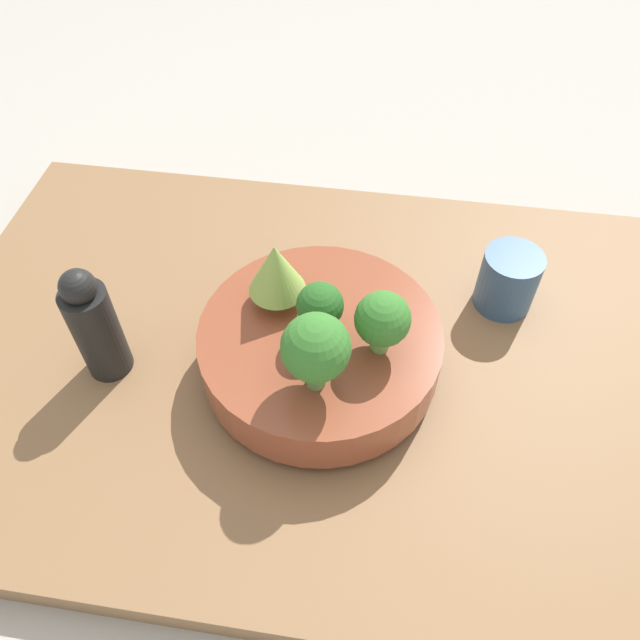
{
  "coord_description": "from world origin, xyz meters",
  "views": [
    {
      "loc": [
        0.1,
        -0.45,
        0.65
      ],
      "look_at": [
        0.03,
        -0.02,
        0.13
      ],
      "focal_mm": 35.0,
      "sensor_mm": 36.0,
      "label": 1
    }
  ],
  "objects": [
    {
      "name": "pepper_mill",
      "position": [
        -0.22,
        -0.05,
        0.11
      ],
      "size": [
        0.05,
        0.05,
        0.16
      ],
      "color": "black",
      "rests_on": "table"
    },
    {
      "name": "bowl",
      "position": [
        0.03,
        -0.02,
        0.08
      ],
      "size": [
        0.27,
        0.27,
        0.07
      ],
      "color": "brown",
      "rests_on": "table"
    },
    {
      "name": "romanesco_piece_far",
      "position": [
        -0.02,
        0.01,
        0.16
      ],
      "size": [
        0.06,
        0.06,
        0.09
      ],
      "color": "#609347",
      "rests_on": "bowl"
    },
    {
      "name": "broccoli_floret_front",
      "position": [
        0.04,
        -0.09,
        0.17
      ],
      "size": [
        0.07,
        0.07,
        0.1
      ],
      "color": "#609347",
      "rests_on": "bowl"
    },
    {
      "name": "cup",
      "position": [
        0.25,
        0.12,
        0.08
      ],
      "size": [
        0.07,
        0.07,
        0.08
      ],
      "color": "#33567F",
      "rests_on": "table"
    },
    {
      "name": "broccoli_floret_center",
      "position": [
        0.03,
        -0.02,
        0.15
      ],
      "size": [
        0.05,
        0.05,
        0.07
      ],
      "color": "#6BA34C",
      "rests_on": "bowl"
    },
    {
      "name": "broccoli_floret_right",
      "position": [
        0.1,
        -0.03,
        0.16
      ],
      "size": [
        0.06,
        0.06,
        0.08
      ],
      "color": "#7AB256",
      "rests_on": "bowl"
    },
    {
      "name": "ground_plane",
      "position": [
        0.0,
        0.0,
        0.0
      ],
      "size": [
        6.0,
        6.0,
        0.0
      ],
      "primitive_type": "plane",
      "color": "#ADA89E"
    },
    {
      "name": "table",
      "position": [
        0.0,
        0.0,
        0.02
      ],
      "size": [
        0.92,
        0.63,
        0.04
      ],
      "color": "olive",
      "rests_on": "ground_plane"
    }
  ]
}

